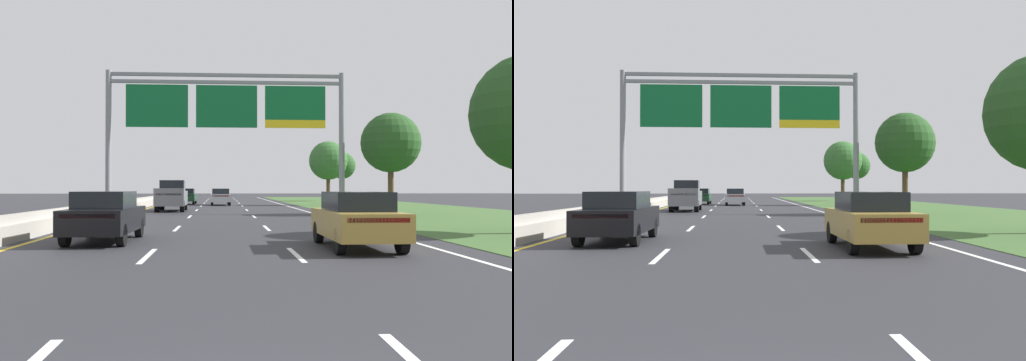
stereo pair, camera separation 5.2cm
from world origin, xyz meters
The scene contains 13 objects.
ground_plane centered at (0.00, 35.00, 0.00)m, with size 220.00×220.00×0.00m, color #2B2B30.
lane_striping centered at (0.00, 34.54, 0.00)m, with size 11.96×106.00×0.01m.
grass_verge_right centered at (13.95, 35.00, 0.01)m, with size 14.00×110.00×0.02m, color #3D602D.
median_barrier_concrete centered at (-6.60, 35.00, 0.35)m, with size 0.60×110.00×0.85m.
overhead_sign_gantry centered at (0.30, 31.30, 6.39)m, with size 15.06×0.42×9.00m.
pickup_truck_grey centered at (-3.56, 36.23, 1.07)m, with size 2.07×5.43×2.20m.
car_gold_right_lane_sedan centered at (3.74, 11.88, 0.82)m, with size 1.83×4.40×1.57m.
car_black_left_lane_sedan centered at (-3.65, 14.18, 0.82)m, with size 1.90×4.43×1.57m.
car_darkgreen_left_lane_sedan centered at (-3.49, 51.60, 0.82)m, with size 1.88×4.42×1.57m.
car_silver_centre_lane_sedan centered at (-0.11, 48.78, 0.82)m, with size 1.89×4.43×1.57m.
roadside_tree_mid centered at (10.56, 30.52, 4.47)m, with size 3.74×3.74×6.37m.
roadside_tree_far centered at (9.98, 47.75, 4.18)m, with size 3.63×3.63×6.01m.
roadside_tree_distant centered at (14.75, 63.22, 4.30)m, with size 3.25×3.25×5.96m.
Camera 1 is at (-0.03, -3.25, 1.70)m, focal length 38.59 mm.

